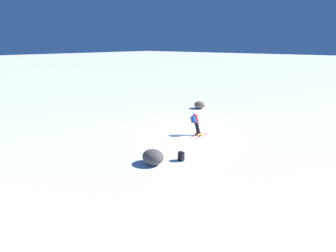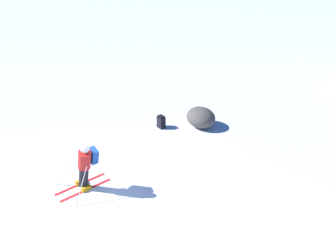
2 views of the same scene
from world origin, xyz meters
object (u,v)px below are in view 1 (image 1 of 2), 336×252
object	(u,v)px
skier	(196,122)
spare_backpack	(181,156)
exposed_boulder_0	(153,157)
exposed_boulder_1	(200,105)

from	to	relation	value
skier	spare_backpack	xyz separation A→B (m)	(-1.78, 3.99, -0.66)
spare_backpack	skier	bearing A→B (deg)	116.30
skier	exposed_boulder_0	size ratio (longest dim) A/B	1.39
spare_backpack	exposed_boulder_1	distance (m)	12.07
skier	exposed_boulder_0	world-z (taller)	skier
exposed_boulder_1	exposed_boulder_0	bearing A→B (deg)	112.49
exposed_boulder_1	skier	bearing A→B (deg)	121.25
spare_backpack	exposed_boulder_1	bearing A→B (deg)	120.88
exposed_boulder_0	spare_backpack	bearing A→B (deg)	-125.15
spare_backpack	exposed_boulder_0	bearing A→B (deg)	-122.93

